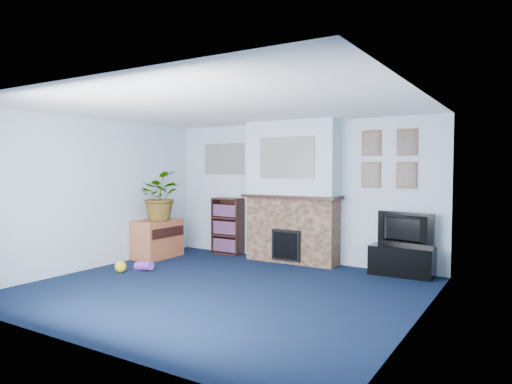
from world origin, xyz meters
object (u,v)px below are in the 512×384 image
Objects in this scene: television at (403,229)px; bookshelf at (228,227)px; tv_stand at (402,261)px; sideboard at (158,238)px.

bookshelf reaches higher than television.
television reaches higher than tv_stand.
tv_stand is 1.06× the size of sideboard.
tv_stand is 3.24m from bookshelf.
tv_stand is 1.06× the size of television.
television is at bearing 90.00° from tv_stand.
tv_stand is 0.88× the size of bookshelf.
television is at bearing 12.57° from sideboard.
sideboard is (-4.09, -0.91, -0.34)m from television.
tv_stand is at bearing 100.83° from television.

